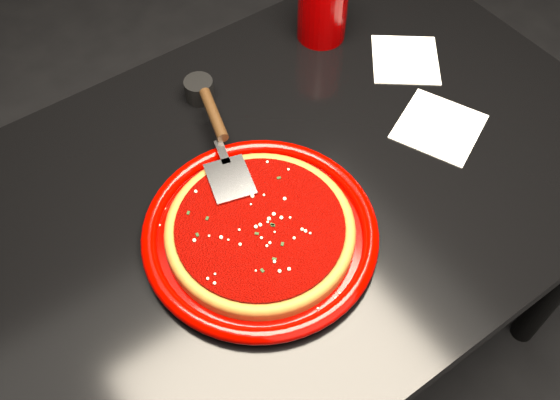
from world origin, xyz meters
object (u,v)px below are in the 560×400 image
object	(u,v)px
plate	(260,233)
pizza_server	(222,143)
ramekin	(199,90)
table	(291,278)
cup	(323,7)

from	to	relation	value
plate	pizza_server	world-z (taller)	pizza_server
ramekin	plate	bearing A→B (deg)	-104.43
table	plate	xyz separation A→B (m)	(-0.12, -0.07, 0.39)
ramekin	table	bearing A→B (deg)	-82.01
plate	ramekin	bearing A→B (deg)	75.57
table	plate	distance (m)	0.41
plate	cup	bearing A→B (deg)	41.32
cup	pizza_server	bearing A→B (deg)	-154.16
plate	ramekin	world-z (taller)	ramekin
pizza_server	table	bearing A→B (deg)	-34.70
plate	cup	xyz separation A→B (m)	(0.38, 0.33, 0.05)
table	cup	xyz separation A→B (m)	(0.26, 0.26, 0.44)
pizza_server	cup	xyz separation A→B (m)	(0.34, 0.17, 0.02)
table	cup	size ratio (longest dim) A/B	8.72
pizza_server	ramekin	bearing A→B (deg)	89.56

